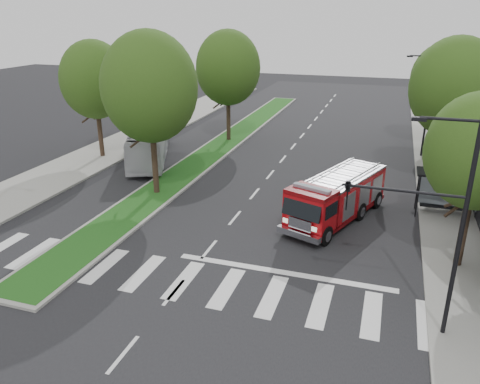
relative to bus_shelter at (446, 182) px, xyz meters
The scene contains 15 objects.
ground 14.00m from the bus_shelter, 143.97° to the right, with size 140.00×140.00×0.00m, color black.
sidewalk_right 3.00m from the bus_shelter, 54.94° to the left, with size 5.00×80.00×0.15m, color gray.
sidewalk_left 25.84m from the bus_shelter, behind, with size 5.00×80.00×0.15m, color gray.
median 19.92m from the bus_shelter, 150.20° to the left, with size 3.00×50.00×0.15m.
bus_shelter is the anchor object (origin of this frame).
tree_right_near 7.06m from the bus_shelter, 87.21° to the right, with size 4.40×4.40×8.05m.
tree_right_mid 7.36m from the bus_shelter, 87.07° to the left, with size 5.60×5.60×9.72m.
tree_right_far 16.30m from the bus_shelter, 88.92° to the left, with size 5.00×5.00×8.73m.
tree_median_near 17.98m from the bus_shelter, behind, with size 5.80×5.80×10.16m.
tree_median_far 21.36m from the bus_shelter, 145.43° to the left, with size 5.60×5.60×9.72m.
tree_left_mid 25.82m from the bus_shelter, behind, with size 5.20×5.20×9.16m.
streetlight_right_near 12.05m from the bus_shelter, 97.76° to the right, with size 4.08×0.22×8.00m.
streetlight_right_far 12.13m from the bus_shelter, 94.11° to the left, with size 2.11×0.20×8.00m.
fire_engine 6.32m from the bus_shelter, 155.86° to the right, with size 5.09×8.40×2.80m.
city_bus 21.80m from the bus_shelter, 167.77° to the left, with size 2.47×10.55×2.94m, color silver.
Camera 1 is at (7.85, -19.09, 11.00)m, focal length 35.00 mm.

